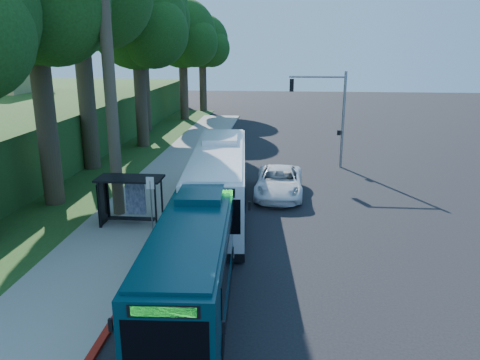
# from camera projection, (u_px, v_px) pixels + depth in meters

# --- Properties ---
(ground) EXTENTS (140.00, 140.00, 0.00)m
(ground) POSITION_uv_depth(u_px,v_px,m) (273.00, 210.00, 25.79)
(ground) COLOR black
(ground) RESTS_ON ground
(sidewalk) EXTENTS (4.50, 70.00, 0.12)m
(sidewalk) POSITION_uv_depth(u_px,v_px,m) (144.00, 205.00, 26.40)
(sidewalk) COLOR gray
(sidewalk) RESTS_ON ground
(red_curb) EXTENTS (0.25, 30.00, 0.13)m
(red_curb) POSITION_uv_depth(u_px,v_px,m) (167.00, 234.00, 22.37)
(red_curb) COLOR maroon
(red_curb) RESTS_ON ground
(grass_verge) EXTENTS (8.00, 70.00, 0.06)m
(grass_verge) POSITION_uv_depth(u_px,v_px,m) (83.00, 179.00, 31.68)
(grass_verge) COLOR #234719
(grass_verge) RESTS_ON ground
(bus_shelter) EXTENTS (3.20, 1.51, 2.55)m
(bus_shelter) POSITION_uv_depth(u_px,v_px,m) (126.00, 191.00, 23.17)
(bus_shelter) COLOR black
(bus_shelter) RESTS_ON ground
(stop_sign_pole) EXTENTS (0.35, 0.06, 3.17)m
(stop_sign_pole) POSITION_uv_depth(u_px,v_px,m) (151.00, 200.00, 20.89)
(stop_sign_pole) COLOR gray
(stop_sign_pole) RESTS_ON ground
(traffic_signal_pole) EXTENTS (4.10, 0.30, 7.00)m
(traffic_signal_pole) POSITION_uv_depth(u_px,v_px,m) (330.00, 108.00, 33.81)
(traffic_signal_pole) COLOR gray
(traffic_signal_pole) RESTS_ON ground
(tree_2) EXTENTS (8.82, 8.40, 15.12)m
(tree_2) POSITION_uv_depth(u_px,v_px,m) (138.00, 24.00, 39.20)
(tree_2) COLOR #382B1E
(tree_2) RESTS_ON ground
(tree_3) EXTENTS (10.08, 9.60, 17.28)m
(tree_3) POSITION_uv_depth(u_px,v_px,m) (141.00, 12.00, 46.60)
(tree_3) COLOR #382B1E
(tree_3) RESTS_ON ground
(tree_4) EXTENTS (8.40, 8.00, 14.14)m
(tree_4) POSITION_uv_depth(u_px,v_px,m) (183.00, 37.00, 54.68)
(tree_4) COLOR #382B1E
(tree_4) RESTS_ON ground
(tree_5) EXTENTS (7.35, 7.00, 12.86)m
(tree_5) POSITION_uv_depth(u_px,v_px,m) (203.00, 44.00, 62.46)
(tree_5) COLOR #382B1E
(tree_5) RESTS_ON ground
(white_bus) EXTENTS (3.75, 12.96, 3.81)m
(white_bus) POSITION_uv_depth(u_px,v_px,m) (219.00, 179.00, 25.08)
(white_bus) COLOR white
(white_bus) RESTS_ON ground
(teal_bus) EXTENTS (3.03, 11.52, 3.40)m
(teal_bus) POSITION_uv_depth(u_px,v_px,m) (196.00, 251.00, 16.74)
(teal_bus) COLOR #0A313C
(teal_bus) RESTS_ON ground
(pickup) EXTENTS (2.89, 6.03, 1.66)m
(pickup) POSITION_uv_depth(u_px,v_px,m) (279.00, 182.00, 28.21)
(pickup) COLOR white
(pickup) RESTS_ON ground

